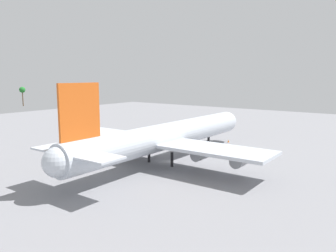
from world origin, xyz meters
TOP-DOWN VIEW (x-y plane):
  - ground_plane at (0.00, 0.00)m, footprint 275.19×275.19m
  - cargo_airplane at (-0.32, 0.00)m, footprint 68.80×54.36m
  - safety_cone_nose at (30.96, -1.14)m, footprint 0.58×0.58m

SIDE VIEW (x-z plane):
  - ground_plane at x=0.00m, z-range 0.00..0.00m
  - safety_cone_nose at x=30.96m, z-range 0.00..0.82m
  - cargo_airplane at x=-0.32m, z-range -3.49..16.33m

